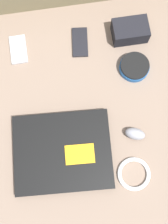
{
  "coord_description": "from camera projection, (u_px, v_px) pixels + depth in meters",
  "views": [
    {
      "loc": [
        -0.03,
        -0.22,
        1.15
      ],
      "look_at": [
        0.0,
        0.0,
        0.17
      ],
      "focal_mm": 50.0,
      "sensor_mm": 36.0,
      "label": 1
    }
  ],
  "objects": [
    {
      "name": "phone_black",
      "position": [
        80.0,
        42.0,
        1.07
      ],
      "size": [
        0.06,
        0.11,
        0.01
      ],
      "rotation": [
        0.0,
        0.0,
        -0.11
      ],
      "color": "black",
      "rests_on": "couch_seat"
    },
    {
      "name": "speaker_puck",
      "position": [
        134.0,
        67.0,
        1.04
      ],
      "size": [
        0.1,
        0.1,
        0.03
      ],
      "color": "#1E569E",
      "rests_on": "couch_seat"
    },
    {
      "name": "laptop",
      "position": [
        63.0,
        152.0,
        0.97
      ],
      "size": [
        0.32,
        0.27,
        0.03
      ],
      "rotation": [
        0.0,
        0.0,
        -0.06
      ],
      "color": "black",
      "rests_on": "couch_seat"
    },
    {
      "name": "couch_seat",
      "position": [
        84.0,
        118.0,
        1.09
      ],
      "size": [
        0.99,
        0.79,
        0.15
      ],
      "color": "#7A6656",
      "rests_on": "ground_plane"
    },
    {
      "name": "phone_silver",
      "position": [
        19.0,
        50.0,
        1.06
      ],
      "size": [
        0.06,
        0.1,
        0.01
      ],
      "rotation": [
        0.0,
        0.0,
        0.01
      ],
      "color": "#B7B7BC",
      "rests_on": "couch_seat"
    },
    {
      "name": "cable_coil",
      "position": [
        134.0,
        174.0,
        0.97
      ],
      "size": [
        0.1,
        0.1,
        0.01
      ],
      "color": "white",
      "rests_on": "couch_seat"
    },
    {
      "name": "camera_pouch",
      "position": [
        130.0,
        31.0,
        1.05
      ],
      "size": [
        0.12,
        0.08,
        0.06
      ],
      "color": "black",
      "rests_on": "couch_seat"
    },
    {
      "name": "computer_mouse",
      "position": [
        135.0,
        134.0,
        0.98
      ],
      "size": [
        0.07,
        0.06,
        0.04
      ],
      "rotation": [
        0.0,
        0.0,
        -0.4
      ],
      "color": "gray",
      "rests_on": "couch_seat"
    },
    {
      "name": "ground_plane",
      "position": [
        84.0,
        122.0,
        1.17
      ],
      "size": [
        8.0,
        8.0,
        0.0
      ],
      "primitive_type": "plane",
      "color": "#38383D"
    }
  ]
}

